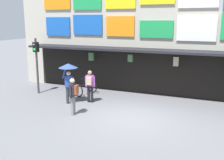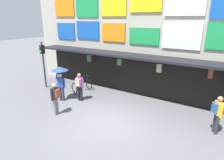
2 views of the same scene
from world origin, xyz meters
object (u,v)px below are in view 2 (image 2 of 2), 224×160
object	(u,v)px
pedestrian_in_purple	(79,85)
pedestrian_in_yellow	(217,112)
pedestrian_in_black	(55,97)
pedestrian_with_umbrella	(60,74)
bicycle_parked	(82,86)
traffic_light_near	(43,58)

from	to	relation	value
pedestrian_in_purple	pedestrian_in_yellow	bearing A→B (deg)	4.53
pedestrian_in_black	pedestrian_with_umbrella	size ratio (longest dim) A/B	0.81
bicycle_parked	pedestrian_with_umbrella	bearing A→B (deg)	-89.42
traffic_light_near	pedestrian_in_yellow	world-z (taller)	traffic_light_near
bicycle_parked	pedestrian_in_yellow	distance (m)	8.05
pedestrian_in_black	pedestrian_in_purple	bearing A→B (deg)	94.90
traffic_light_near	bicycle_parked	xyz separation A→B (m)	(2.72, 0.77, -1.75)
pedestrian_with_umbrella	pedestrian_in_purple	xyz separation A→B (m)	(0.90, 0.57, -0.66)
pedestrian_in_black	pedestrian_in_yellow	distance (m)	7.36
bicycle_parked	pedestrian_with_umbrella	distance (m)	2.18
traffic_light_near	pedestrian_with_umbrella	distance (m)	2.96
traffic_light_near	bicycle_parked	distance (m)	3.32
pedestrian_in_black	pedestrian_in_yellow	xyz separation A→B (m)	(6.92, 2.50, 0.00)
pedestrian_in_purple	traffic_light_near	bearing A→B (deg)	172.99
traffic_light_near	pedestrian_in_purple	bearing A→B (deg)	-7.01
traffic_light_near	pedestrian_in_purple	world-z (taller)	traffic_light_near
traffic_light_near	pedestrian_in_black	size ratio (longest dim) A/B	1.90
pedestrian_in_yellow	pedestrian_in_purple	size ratio (longest dim) A/B	1.00
bicycle_parked	pedestrian_in_yellow	xyz separation A→B (m)	(8.00, -0.66, 0.59)
traffic_light_near	bicycle_parked	world-z (taller)	traffic_light_near
traffic_light_near	pedestrian_in_yellow	size ratio (longest dim) A/B	1.90
bicycle_parked	pedestrian_in_yellow	bearing A→B (deg)	-4.68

